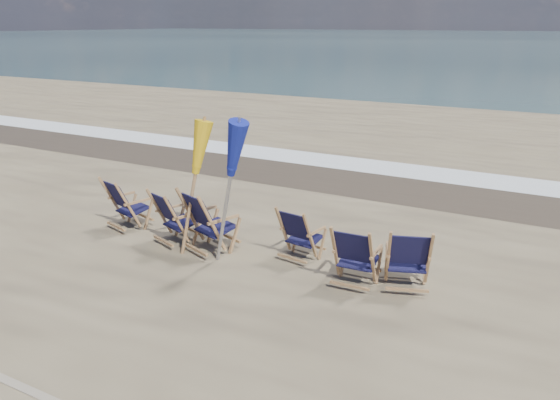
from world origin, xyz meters
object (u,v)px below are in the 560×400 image
(beach_chair_3, at_px, (310,238))
(beach_chair_5, at_px, (429,262))
(beach_chair_2, at_px, (212,227))
(beach_chair_4, at_px, (372,261))
(beach_chair_0, at_px, (128,208))
(umbrella_yellow, at_px, (190,154))
(beach_chair_1, at_px, (177,222))
(umbrella_blue, at_px, (225,149))

(beach_chair_3, height_order, beach_chair_5, beach_chair_5)
(beach_chair_2, xyz_separation_m, beach_chair_4, (2.60, 0.11, -0.07))
(beach_chair_0, relative_size, umbrella_yellow, 0.45)
(beach_chair_0, bearing_deg, beach_chair_1, -171.34)
(umbrella_blue, bearing_deg, beach_chair_0, 172.17)
(beach_chair_1, bearing_deg, beach_chair_4, -159.55)
(beach_chair_1, relative_size, umbrella_yellow, 0.45)
(beach_chair_1, relative_size, beach_chair_5, 1.00)
(beach_chair_5, xyz_separation_m, umbrella_blue, (-2.94, -0.55, 1.38))
(beach_chair_2, height_order, beach_chair_3, beach_chair_2)
(beach_chair_4, xyz_separation_m, umbrella_blue, (-2.23, -0.22, 1.38))
(beach_chair_0, bearing_deg, beach_chair_5, -161.42)
(beach_chair_1, bearing_deg, beach_chair_3, -148.83)
(beach_chair_5, relative_size, umbrella_yellow, 0.45)
(beach_chair_0, relative_size, beach_chair_3, 1.08)
(beach_chair_5, bearing_deg, beach_chair_4, 5.91)
(beach_chair_0, height_order, beach_chair_1, beach_chair_0)
(beach_chair_2, bearing_deg, umbrella_yellow, 5.54)
(beach_chair_4, relative_size, umbrella_blue, 0.40)
(beach_chair_0, height_order, umbrella_blue, umbrella_blue)
(beach_chair_0, relative_size, beach_chair_1, 1.01)
(beach_chair_0, bearing_deg, beach_chair_2, -170.03)
(beach_chair_1, xyz_separation_m, beach_chair_4, (3.34, 0.06, -0.01))
(beach_chair_0, relative_size, umbrella_blue, 0.41)
(beach_chair_4, distance_m, umbrella_yellow, 3.27)
(beach_chair_0, xyz_separation_m, beach_chair_3, (3.42, 0.30, -0.04))
(beach_chair_0, xyz_separation_m, beach_chair_1, (1.21, -0.16, -0.01))
(beach_chair_4, bearing_deg, beach_chair_0, -3.82)
(umbrella_yellow, bearing_deg, umbrella_blue, -15.49)
(beach_chair_0, relative_size, beach_chair_4, 1.03)
(beach_chair_4, bearing_deg, umbrella_blue, 3.10)
(beach_chair_1, distance_m, umbrella_yellow, 1.21)
(beach_chair_3, bearing_deg, beach_chair_2, 27.53)
(beach_chair_4, relative_size, beach_chair_5, 0.99)
(beach_chair_1, distance_m, beach_chair_2, 0.75)
(umbrella_yellow, bearing_deg, beach_chair_2, -14.25)
(beach_chair_4, distance_m, umbrella_blue, 2.64)
(umbrella_blue, bearing_deg, beach_chair_5, 10.69)
(beach_chair_2, relative_size, beach_chair_4, 1.14)
(beach_chair_3, height_order, umbrella_blue, umbrella_blue)
(beach_chair_4, xyz_separation_m, umbrella_yellow, (-3.05, 0.00, 1.18))
(umbrella_yellow, xyz_separation_m, umbrella_blue, (0.82, -0.23, 0.20))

